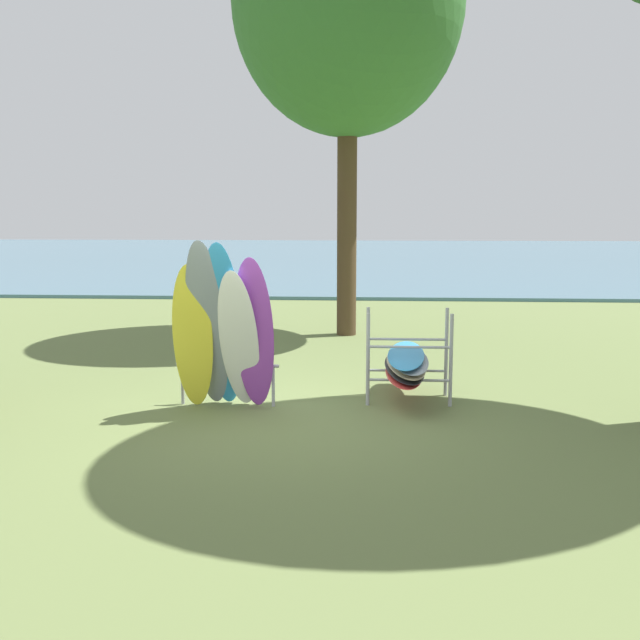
# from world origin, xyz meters

# --- Properties ---
(ground_plane) EXTENTS (80.00, 80.00, 0.00)m
(ground_plane) POSITION_xyz_m (0.00, 0.00, 0.00)
(ground_plane) COLOR olive
(lake_water) EXTENTS (80.00, 36.00, 0.10)m
(lake_water) POSITION_xyz_m (0.00, 30.30, 0.05)
(lake_water) COLOR #477084
(lake_water) RESTS_ON ground
(tree_mid_behind) EXTENTS (4.58, 4.58, 9.28)m
(tree_mid_behind) POSITION_xyz_m (0.64, 6.53, 6.62)
(tree_mid_behind) COLOR #4C3823
(tree_mid_behind) RESTS_ON ground
(leaning_board_pile) EXTENTS (1.40, 0.86, 2.25)m
(leaning_board_pile) POSITION_xyz_m (-0.81, 0.49, 1.03)
(leaning_board_pile) COLOR yellow
(leaning_board_pile) RESTS_ON ground
(board_storage_rack) EXTENTS (1.15, 2.13, 1.25)m
(board_storage_rack) POSITION_xyz_m (1.59, 1.15, 0.52)
(board_storage_rack) COLOR #9EA0A5
(board_storage_rack) RESTS_ON ground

